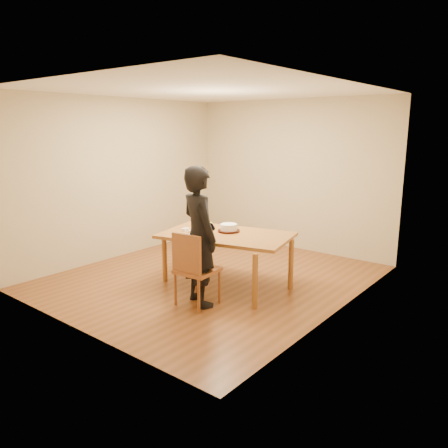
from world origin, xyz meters
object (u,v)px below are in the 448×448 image
Objects in this scene: dining_table at (226,235)px; cake_plate at (229,231)px; dining_chair at (197,270)px; cake at (229,227)px; person at (199,237)px.

cake_plate is at bearing 98.69° from dining_table.
dining_chair is (0.15, -0.78, -0.28)m from dining_table.
cake is 0.14× the size of person.
dining_table is at bearing -67.79° from cake.
person is at bearing -91.91° from dining_table.
cake_plate is at bearing -55.26° from person.
dining_chair is 0.43m from person.
cake_plate is (-0.05, 0.12, 0.03)m from dining_table.
dining_chair is at bearing 111.56° from person.
person reaches higher than dining_table.
person reaches higher than cake.
dining_table is 7.33× the size of cake.
cake_plate reaches higher than dining_table.
cake is (0.00, -0.00, 0.05)m from cake_plate.
dining_table reaches higher than dining_chair.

